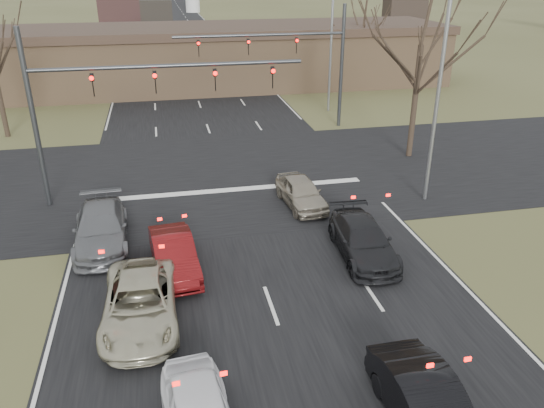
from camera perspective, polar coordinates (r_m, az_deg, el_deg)
The scene contains 15 objects.
ground at distance 15.54m, azimuth 2.26°, elevation -17.15°, with size 360.00×360.00×0.00m, color #494A27.
road_main at distance 72.04m, azimuth -9.80°, elevation 15.89°, with size 14.00×300.00×0.02m, color black.
road_cross at distance 28.35m, azimuth -5.09°, elevation 3.05°, with size 200.00×14.00×0.02m, color black.
building at distance 50.08m, azimuth -6.30°, elevation 15.53°, with size 42.40×10.40×5.30m.
mast_arm_near at distance 24.90m, azimuth -17.18°, elevation 11.24°, with size 12.12×0.24×8.00m.
mast_arm_far at distance 35.84m, azimuth 3.14°, elevation 15.92°, with size 11.12×0.24×8.00m.
streetlight_right_near at distance 24.75m, azimuth 17.21°, elevation 12.38°, with size 2.34×0.25×10.00m.
streetlight_right_far at distance 40.44m, azimuth 6.16°, elevation 17.61°, with size 2.34×0.25×10.00m.
tree_right_far at distance 49.72m, azimuth 9.92°, elevation 20.25°, with size 5.40×5.40×9.00m.
car_silver_suv at distance 17.25m, azimuth -13.99°, elevation -10.31°, with size 2.28×4.95×1.38m, color #B7B294.
car_black_hatch at distance 13.97m, azimuth 16.44°, elevation -20.26°, with size 1.50×4.29×1.41m, color black.
car_charcoal_sedan at distance 20.59m, azimuth 9.76°, elevation -3.84°, with size 1.90×4.67×1.35m, color black.
car_grey_ahead at distance 22.14m, azimuth -17.92°, elevation -2.47°, with size 2.05×5.05×1.46m, color slate.
car_red_ahead at distance 19.63m, azimuth -10.49°, elevation -5.39°, with size 1.44×4.14×1.36m, color #5A0C0E.
car_silver_ahead at distance 24.55m, azimuth 3.15°, elevation 1.29°, with size 1.58×3.94×1.34m, color gray.
Camera 1 is at (-2.97, -11.24, 10.31)m, focal length 35.00 mm.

